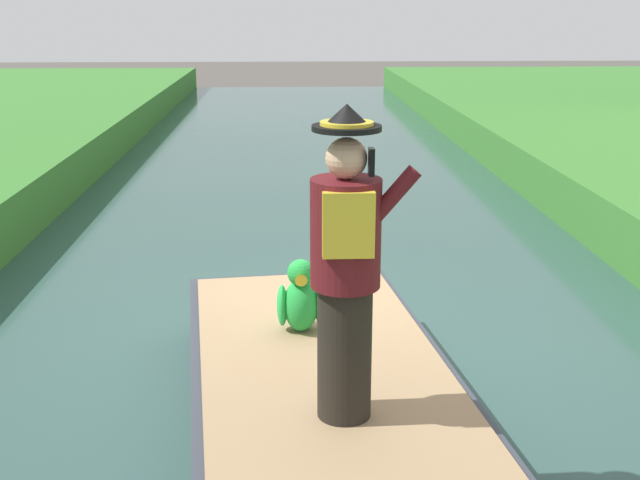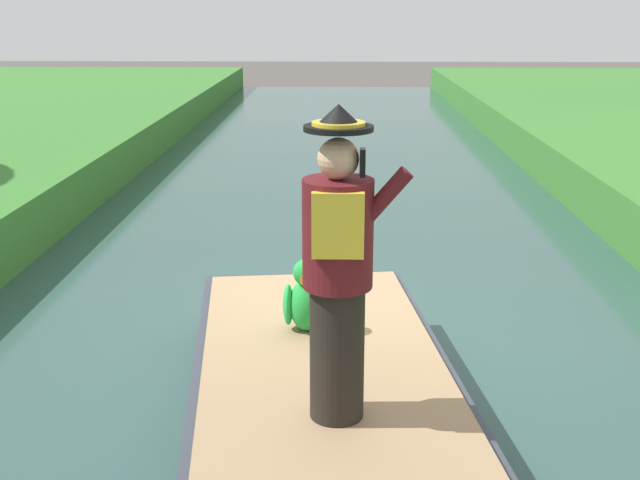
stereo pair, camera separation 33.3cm
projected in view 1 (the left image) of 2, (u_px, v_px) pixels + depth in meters
name	position (u px, v px, depth m)	size (l,w,h in m)	color
ground_plane	(315.00, 356.00, 7.15)	(80.00, 80.00, 0.00)	#4C4742
canal_water	(315.00, 351.00, 7.13)	(7.18, 48.00, 0.10)	#2D4C47
boat	(324.00, 407.00, 5.41)	(2.27, 4.38, 0.61)	#333842
person_pirate	(346.00, 268.00, 4.44)	(0.61, 0.42, 1.85)	black
parrot_plush	(301.00, 300.00, 5.86)	(0.36, 0.35, 0.57)	green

